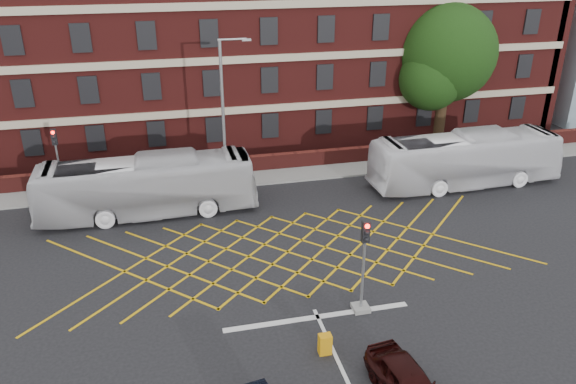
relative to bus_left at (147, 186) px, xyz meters
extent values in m
plane|color=black|center=(6.74, -8.09, -1.71)|extent=(120.00, 120.00, 0.00)
cube|color=#541715|center=(6.74, 13.91, 4.29)|extent=(50.00, 12.00, 12.00)
cube|color=#B7A88C|center=(6.74, 7.83, 5.29)|extent=(50.00, 0.18, 0.50)
cube|color=black|center=(6.74, 7.85, 3.79)|extent=(1.20, 0.14, 1.80)
cube|color=#521816|center=(6.74, 4.91, -1.16)|extent=(56.00, 0.50, 1.10)
cube|color=slate|center=(6.74, 3.91, -1.65)|extent=(60.00, 3.00, 0.12)
cube|color=#CC990C|center=(6.74, -6.09, -1.70)|extent=(8.22, 8.22, 0.02)
cube|color=silver|center=(6.74, -11.59, -1.70)|extent=(8.00, 0.30, 0.02)
imported|color=silver|center=(0.00, 0.00, 0.00)|extent=(12.29, 2.99, 3.42)
imported|color=silver|center=(19.65, -0.39, 0.01)|extent=(12.39, 3.17, 3.43)
imported|color=black|center=(8.45, -16.66, -1.04)|extent=(2.06, 4.11, 1.34)
cylinder|color=black|center=(22.13, 7.96, 0.96)|extent=(0.90, 0.90, 5.33)
sphere|color=black|center=(22.13, 7.96, 5.06)|extent=(7.21, 7.21, 7.21)
sphere|color=black|center=(20.63, 7.16, 3.42)|extent=(4.69, 4.69, 4.69)
sphere|color=black|center=(23.63, 8.76, 3.82)|extent=(4.33, 4.33, 4.33)
cube|color=slate|center=(8.67, -11.52, -1.61)|extent=(0.70, 0.70, 0.20)
cylinder|color=gray|center=(8.67, -11.52, 0.04)|extent=(0.12, 0.12, 3.50)
cube|color=black|center=(8.67, -11.52, 2.09)|extent=(0.30, 0.25, 0.95)
sphere|color=#FF0C05|center=(8.67, -11.66, 2.41)|extent=(0.20, 0.20, 0.20)
cube|color=slate|center=(-5.12, 3.71, -1.61)|extent=(0.70, 0.70, 0.20)
cylinder|color=gray|center=(-5.12, 3.71, 0.04)|extent=(0.12, 0.12, 3.50)
cube|color=black|center=(-5.12, 3.71, 2.09)|extent=(0.30, 0.25, 0.95)
sphere|color=#FF0C05|center=(-5.12, 3.57, 2.41)|extent=(0.20, 0.20, 0.20)
cube|color=slate|center=(4.67, 1.43, -1.61)|extent=(1.00, 1.00, 0.20)
cylinder|color=gray|center=(4.67, 1.43, 2.99)|extent=(0.18, 0.18, 9.41)
cylinder|color=gray|center=(5.37, 1.43, 7.70)|extent=(1.60, 0.12, 0.12)
cube|color=gray|center=(6.17, 1.43, 7.65)|extent=(0.50, 0.20, 0.12)
cylinder|color=gray|center=(-5.84, 3.23, -0.61)|extent=(0.10, 0.10, 2.20)
cube|color=silver|center=(-5.84, 3.15, 0.19)|extent=(1.10, 0.06, 0.45)
cube|color=silver|center=(-5.84, 3.15, -0.31)|extent=(1.10, 0.06, 0.40)
cube|color=silver|center=(-5.84, 3.15, -0.76)|extent=(1.10, 0.06, 0.35)
cube|color=orange|center=(6.38, -13.80, -1.29)|extent=(0.49, 0.36, 0.85)
camera|label=1|loc=(1.10, -30.04, 12.84)|focal=35.00mm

